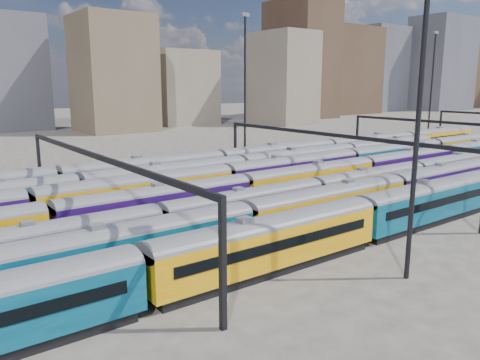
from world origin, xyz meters
TOP-DOWN VIEW (x-y plane):
  - ground at (0.00, 0.00)m, footprint 500.00×500.00m
  - rake_0 at (-1.69, -15.00)m, footprint 126.01×3.07m
  - rake_1 at (9.96, -10.00)m, footprint 124.00×3.02m
  - rake_2 at (2.69, -5.00)m, footprint 113.79×2.78m
  - rake_3 at (-13.86, 0.00)m, footprint 145.49×3.04m
  - rake_4 at (8.88, 5.00)m, footprint 111.30×3.26m
  - rake_5 at (-18.49, 10.00)m, footprint 131.70×3.21m
  - rake_6 at (-7.93, 15.00)m, footprint 159.60×3.33m
  - gantry_1 at (-20.00, 0.00)m, footprint 0.35×40.35m
  - gantry_2 at (10.00, 0.00)m, footprint 0.35×40.35m
  - gantry_3 at (40.00, 0.00)m, footprint 0.35×40.35m
  - mast_2 at (-5.00, -22.00)m, footprint 1.40×0.50m
  - mast_3 at (15.00, 24.00)m, footprint 1.40×0.50m
  - mast_5 at (65.00, 20.00)m, footprint 1.40×0.50m
  - skyline at (104.75, 105.73)m, footprint 399.22×60.48m

SIDE VIEW (x-z plane):
  - ground at x=0.00m, z-range 0.00..0.00m
  - rake_2 at x=2.69m, z-range 0.12..4.78m
  - rake_1 at x=9.96m, z-range 0.13..5.22m
  - rake_3 at x=-13.86m, z-range 0.13..5.25m
  - rake_0 at x=-1.69m, z-range 0.13..5.31m
  - rake_5 at x=-18.49m, z-range 0.14..5.55m
  - rake_4 at x=8.88m, z-range 0.14..5.64m
  - rake_6 at x=-7.93m, z-range 0.14..5.77m
  - gantry_1 at x=-20.00m, z-range 2.78..10.80m
  - gantry_2 at x=10.00m, z-range 2.78..10.80m
  - gantry_3 at x=40.00m, z-range 2.78..10.80m
  - mast_2 at x=-5.00m, z-range 1.17..26.77m
  - mast_3 at x=15.00m, z-range 1.17..26.77m
  - mast_5 at x=65.00m, z-range 1.17..26.77m
  - skyline at x=104.75m, z-range -4.18..45.85m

